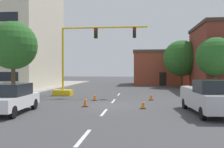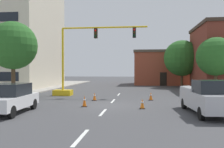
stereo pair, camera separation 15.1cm
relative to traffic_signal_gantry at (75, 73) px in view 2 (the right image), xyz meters
The scene contains 18 objects.
ground_plane 8.07m from the traffic_signal_gantry, 56.09° to the right, with size 160.00×160.00×0.00m, color #424244.
sidewalk_left 7.95m from the traffic_signal_gantry, 168.13° to the left, with size 6.00×56.00×0.14m, color #9E998E.
lane_stripe_seg_1 15.70m from the traffic_signal_gantry, 73.86° to the right, with size 0.16×2.40×0.01m, color silver.
lane_stripe_seg_2 10.61m from the traffic_signal_gantry, 65.38° to the right, with size 0.16×2.40×0.01m, color silver.
lane_stripe_seg_3 6.26m from the traffic_signal_gantry, 42.27° to the right, with size 0.16×2.40×0.01m, color silver.
lane_stripe_seg_4 5.12m from the traffic_signal_gantry, 20.01° to the left, with size 0.16×2.40×0.01m, color silver.
building_tall_left 18.75m from the traffic_signal_gantry, 143.02° to the left, with size 15.29×13.93×18.13m.
building_brick_center 23.25m from the traffic_signal_gantry, 63.74° to the left, with size 9.70×8.96×5.93m.
traffic_signal_gantry is the anchor object (origin of this frame).
tree_right_far 18.60m from the traffic_signal_gantry, 46.60° to the left, with size 5.33×5.33×7.00m.
tree_right_mid 15.05m from the traffic_signal_gantry, 12.94° to the left, with size 4.13×4.13×6.07m.
tree_left_near 6.22m from the traffic_signal_gantry, 149.93° to the right, with size 4.34×4.34×6.95m.
pickup_truck_silver 14.02m from the traffic_signal_gantry, 41.76° to the right, with size 2.32×5.51×1.99m.
sedan_white_near_left 10.44m from the traffic_signal_gantry, 95.96° to the right, with size 2.12×4.60×1.74m.
traffic_cone_roadside_a 8.03m from the traffic_signal_gantry, 69.74° to the right, with size 0.36×0.36×0.78m.
traffic_cone_roadside_b 10.41m from the traffic_signal_gantry, 49.23° to the right, with size 0.36×0.36×0.66m.
traffic_cone_roadside_c 8.26m from the traffic_signal_gantry, 22.34° to the right, with size 0.36×0.36×0.70m.
traffic_cone_roadside_d 5.06m from the traffic_signal_gantry, 54.00° to the right, with size 0.36×0.36×0.69m.
Camera 2 is at (2.22, -17.47, 2.53)m, focal length 39.26 mm.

